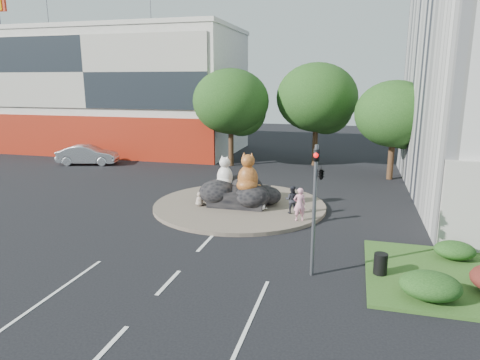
% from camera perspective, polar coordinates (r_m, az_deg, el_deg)
% --- Properties ---
extents(ground, '(120.00, 120.00, 0.00)m').
position_cam_1_polar(ground, '(16.32, -9.50, -13.33)').
color(ground, black).
rests_on(ground, ground).
extents(roundabout_island, '(10.00, 10.00, 0.20)m').
position_cam_1_polar(roundabout_island, '(25.09, -0.06, -3.39)').
color(roundabout_island, brown).
rests_on(roundabout_island, ground).
extents(rock_plinth, '(3.20, 2.60, 0.90)m').
position_cam_1_polar(rock_plinth, '(24.94, -0.06, -2.18)').
color(rock_plinth, black).
rests_on(rock_plinth, roundabout_island).
extents(shophouse_block, '(25.20, 12.30, 17.40)m').
position_cam_1_polar(shophouse_block, '(47.78, -15.81, 11.36)').
color(shophouse_block, silver).
rests_on(shophouse_block, ground).
extents(tree_left, '(6.46, 6.46, 8.27)m').
position_cam_1_polar(tree_left, '(36.79, -1.09, 10.01)').
color(tree_left, '#382314').
rests_on(tree_left, ground).
extents(tree_mid, '(6.84, 6.84, 8.76)m').
position_cam_1_polar(tree_mid, '(37.47, 10.30, 10.34)').
color(tree_mid, '#382314').
rests_on(tree_mid, ground).
extents(tree_right, '(5.70, 5.70, 7.30)m').
position_cam_1_polar(tree_right, '(33.51, 19.98, 7.88)').
color(tree_right, '#382314').
rests_on(tree_right, ground).
extents(hedge_near_green, '(2.00, 1.60, 0.90)m').
position_cam_1_polar(hedge_near_green, '(15.94, 24.03, -12.75)').
color(hedge_near_green, '#163410').
rests_on(hedge_near_green, grass_verge).
extents(hedge_back_green, '(1.60, 1.28, 0.72)m').
position_cam_1_polar(hedge_back_green, '(19.70, 26.72, -8.36)').
color(hedge_back_green, '#163410').
rests_on(hedge_back_green, grass_verge).
extents(traffic_light, '(0.44, 1.24, 5.00)m').
position_cam_1_polar(traffic_light, '(15.69, 10.35, -0.36)').
color(traffic_light, '#595B60').
rests_on(traffic_light, ground).
extents(cat_white, '(1.40, 1.32, 1.88)m').
position_cam_1_polar(cat_white, '(25.07, -2.03, 1.16)').
color(cat_white, silver).
rests_on(cat_white, rock_plinth).
extents(cat_tabby, '(1.41, 1.24, 2.24)m').
position_cam_1_polar(cat_tabby, '(24.01, 1.06, 1.07)').
color(cat_tabby, '#BC5F27').
rests_on(cat_tabby, rock_plinth).
extents(kitten_calico, '(0.57, 0.52, 0.84)m').
position_cam_1_polar(kitten_calico, '(24.69, -5.42, -2.47)').
color(kitten_calico, white).
rests_on(kitten_calico, roundabout_island).
extents(kitten_white, '(0.65, 0.64, 0.81)m').
position_cam_1_polar(kitten_white, '(23.77, 2.91, -3.07)').
color(kitten_white, white).
rests_on(kitten_white, roundabout_island).
extents(pedestrian_pink, '(0.73, 0.60, 1.73)m').
position_cam_1_polar(pedestrian_pink, '(22.08, 7.94, -3.22)').
color(pedestrian_pink, pink).
rests_on(pedestrian_pink, roundabout_island).
extents(pedestrian_dark, '(0.74, 0.58, 1.52)m').
position_cam_1_polar(pedestrian_dark, '(23.25, 6.93, -2.62)').
color(pedestrian_dark, black).
rests_on(pedestrian_dark, roundabout_island).
extents(parked_car, '(5.46, 3.05, 1.70)m').
position_cam_1_polar(parked_car, '(40.05, -19.64, 3.17)').
color(parked_car, '#AFB2B7').
rests_on(parked_car, ground).
extents(litter_bin, '(0.62, 0.62, 0.80)m').
position_cam_1_polar(litter_bin, '(17.15, 18.23, -10.56)').
color(litter_bin, black).
rests_on(litter_bin, grass_verge).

